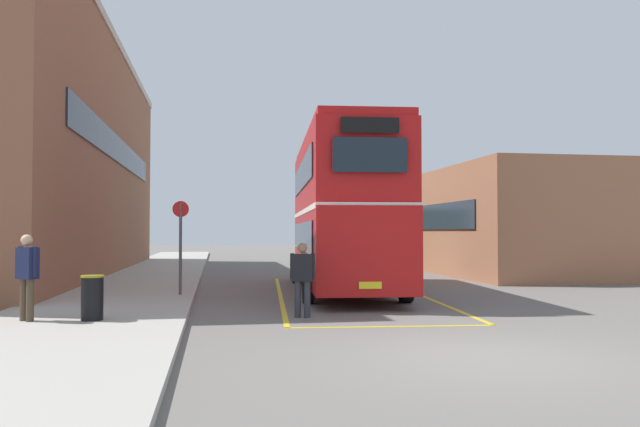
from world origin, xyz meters
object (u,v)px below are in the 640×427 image
object	(u,v)px
pedestrian_boarding	(302,275)
pedestrian_waiting_near	(27,271)
bus_stop_sign	(181,238)
single_deck_bus	(359,236)
double_decker_bus	(342,210)
litter_bin	(92,298)

from	to	relation	value
pedestrian_boarding	pedestrian_waiting_near	size ratio (longest dim) A/B	0.97
bus_stop_sign	single_deck_bus	bearing A→B (deg)	61.57
double_decker_bus	single_deck_bus	xyz separation A→B (m)	(3.86, 14.38, -0.88)
litter_bin	double_decker_bus	bearing A→B (deg)	46.18
litter_bin	single_deck_bus	bearing A→B (deg)	64.20
pedestrian_boarding	bus_stop_sign	bearing A→B (deg)	124.55
double_decker_bus	pedestrian_waiting_near	xyz separation A→B (m)	(-7.44, -6.41, -1.42)
double_decker_bus	litter_bin	bearing A→B (deg)	-133.82
single_deck_bus	pedestrian_waiting_near	bearing A→B (deg)	-118.52
double_decker_bus	pedestrian_boarding	world-z (taller)	double_decker_bus
double_decker_bus	litter_bin	size ratio (longest dim) A/B	12.45
double_decker_bus	pedestrian_boarding	xyz separation A→B (m)	(-2.04, -5.75, -1.60)
litter_bin	bus_stop_sign	bearing A→B (deg)	73.83
litter_bin	pedestrian_waiting_near	bearing A→B (deg)	176.26
double_decker_bus	bus_stop_sign	world-z (taller)	double_decker_bus
litter_bin	bus_stop_sign	xyz separation A→B (m)	(1.39, 4.80, 1.10)
pedestrian_boarding	bus_stop_sign	world-z (taller)	bus_stop_sign
double_decker_bus	single_deck_bus	world-z (taller)	double_decker_bus
pedestrian_boarding	double_decker_bus	bearing A→B (deg)	70.49
double_decker_bus	single_deck_bus	bearing A→B (deg)	74.97
single_deck_bus	litter_bin	distance (m)	23.20
double_decker_bus	bus_stop_sign	bearing A→B (deg)	-160.75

